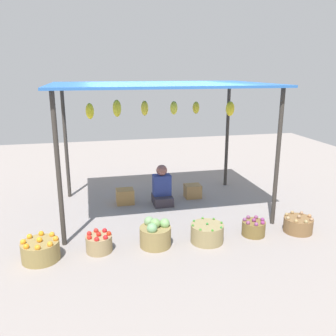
{
  "coord_description": "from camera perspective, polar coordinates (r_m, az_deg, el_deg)",
  "views": [
    {
      "loc": [
        -1.27,
        -6.14,
        2.53
      ],
      "look_at": [
        0.0,
        -0.57,
        0.95
      ],
      "focal_mm": 37.99,
      "sensor_mm": 36.0,
      "label": 1
    }
  ],
  "objects": [
    {
      "name": "basket_red_tomatoes",
      "position": [
        5.31,
        -11.0,
        -11.71
      ],
      "size": [
        0.38,
        0.38,
        0.3
      ],
      "color": "#9A8358",
      "rests_on": "ground"
    },
    {
      "name": "vendor_person",
      "position": [
        6.9,
        -0.97,
        -3.42
      ],
      "size": [
        0.36,
        0.44,
        0.78
      ],
      "color": "#39323C",
      "rests_on": "ground"
    },
    {
      "name": "ground_plane",
      "position": [
        6.76,
        -1.09,
        -6.52
      ],
      "size": [
        14.0,
        14.0,
        0.0
      ],
      "primitive_type": "plane",
      "color": "gray"
    },
    {
      "name": "market_stall_structure",
      "position": [
        6.29,
        -1.23,
        11.93
      ],
      "size": [
        3.72,
        2.46,
        2.31
      ],
      "color": "#38332D",
      "rests_on": "ground"
    },
    {
      "name": "wooden_crate_stacked_rear",
      "position": [
        7.02,
        -6.9,
        -4.54
      ],
      "size": [
        0.34,
        0.29,
        0.29
      ],
      "primitive_type": "cube",
      "color": "#AB8048",
      "rests_on": "ground"
    },
    {
      "name": "basket_cabbages",
      "position": [
        5.35,
        -2.04,
        -10.58
      ],
      "size": [
        0.46,
        0.46,
        0.43
      ],
      "color": "olive",
      "rests_on": "ground"
    },
    {
      "name": "basket_green_chilies",
      "position": [
        5.51,
        6.28,
        -10.34
      ],
      "size": [
        0.5,
        0.5,
        0.31
      ],
      "color": "#958355",
      "rests_on": "ground"
    },
    {
      "name": "basket_potatoes",
      "position": [
        6.17,
        20.15,
        -8.51
      ],
      "size": [
        0.46,
        0.46,
        0.29
      ],
      "color": "brown",
      "rests_on": "ground"
    },
    {
      "name": "basket_oranges",
      "position": [
        5.3,
        -19.77,
        -12.3
      ],
      "size": [
        0.51,
        0.51,
        0.34
      ],
      "color": "olive",
      "rests_on": "ground"
    },
    {
      "name": "wooden_crate_near_vendor",
      "position": [
        7.31,
        3.97,
        -3.71
      ],
      "size": [
        0.32,
        0.27,
        0.27
      ],
      "primitive_type": "cube",
      "color": "#A57E4B",
      "rests_on": "ground"
    },
    {
      "name": "basket_purple_onions",
      "position": [
        5.85,
        13.56,
        -9.3
      ],
      "size": [
        0.37,
        0.37,
        0.28
      ],
      "color": "brown",
      "rests_on": "ground"
    }
  ]
}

